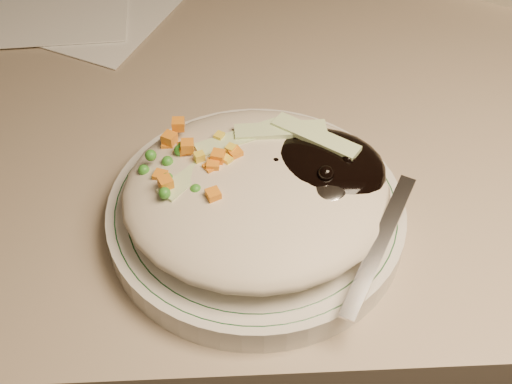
{
  "coord_description": "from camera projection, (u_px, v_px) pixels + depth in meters",
  "views": [
    {
      "loc": [
        -0.12,
        0.81,
        1.15
      ],
      "look_at": [
        -0.11,
        1.16,
        0.78
      ],
      "focal_mm": 50.0,
      "sensor_mm": 36.0,
      "label": 1
    }
  ],
  "objects": [
    {
      "name": "plate_rim",
      "position": [
        256.0,
        207.0,
        0.53
      ],
      "size": [
        0.21,
        0.21,
        0.0
      ],
      "color": "#144723",
      "rests_on": "plate"
    },
    {
      "name": "plate",
      "position": [
        256.0,
        216.0,
        0.53
      ],
      "size": [
        0.22,
        0.22,
        0.02
      ],
      "primitive_type": "cylinder",
      "color": "silver",
      "rests_on": "desk"
    },
    {
      "name": "meal",
      "position": [
        262.0,
        187.0,
        0.51
      ],
      "size": [
        0.21,
        0.19,
        0.05
      ],
      "color": "beige",
      "rests_on": "plate"
    },
    {
      "name": "desk",
      "position": [
        336.0,
        187.0,
        0.84
      ],
      "size": [
        1.4,
        0.7,
        0.74
      ],
      "color": "gray",
      "rests_on": "ground"
    }
  ]
}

